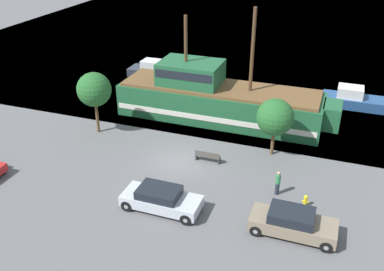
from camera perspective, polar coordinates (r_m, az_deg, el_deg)
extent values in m
plane|color=#5B5B5E|center=(30.98, -1.82, -3.49)|extent=(160.00, 160.00, 0.00)
plane|color=#33566B|center=(71.12, 11.66, 14.14)|extent=(80.00, 80.00, 0.00)
cube|color=#1E5633|center=(36.89, 3.63, 4.20)|extent=(17.30, 4.59, 2.72)
cube|color=silver|center=(37.06, 3.62, 3.63)|extent=(16.95, 4.67, 0.45)
cube|color=#1E5633|center=(35.55, 18.10, 2.59)|extent=(1.40, 2.52, 1.90)
cube|color=brown|center=(36.33, 3.70, 6.35)|extent=(16.60, 4.22, 0.25)
cube|color=#1E5633|center=(36.71, -0.17, 8.41)|extent=(5.19, 3.67, 1.88)
cube|color=black|center=(36.62, -0.17, 8.83)|extent=(4.93, 3.73, 0.68)
cylinder|color=#4C331E|center=(34.62, 8.08, 11.15)|extent=(0.28, 0.28, 6.73)
cylinder|color=#4C331E|center=(36.26, -0.83, 11.35)|extent=(0.28, 0.28, 5.72)
cube|color=#2D333D|center=(47.17, -4.41, 8.29)|extent=(6.73, 2.24, 0.83)
cube|color=silver|center=(47.09, -5.01, 9.37)|extent=(2.69, 1.75, 0.93)
cube|color=black|center=(46.77, -4.10, 9.28)|extent=(0.12, 1.57, 0.75)
cube|color=navy|center=(42.29, 20.73, 4.23)|extent=(5.63, 2.28, 0.92)
cube|color=silver|center=(41.94, 20.37, 5.49)|extent=(2.25, 1.77, 0.94)
cube|color=black|center=(41.97, 21.28, 5.34)|extent=(0.12, 1.59, 0.75)
cube|color=#B7BCC6|center=(26.08, -4.08, -8.68)|extent=(4.80, 1.93, 0.66)
cube|color=black|center=(25.78, -4.42, -7.55)|extent=(2.50, 1.74, 0.52)
cylinder|color=black|center=(25.00, -0.81, -11.15)|extent=(0.71, 0.22, 0.71)
cylinder|color=gray|center=(25.00, -0.81, -11.15)|extent=(0.27, 0.25, 0.27)
cylinder|color=black|center=(26.30, 0.54, -8.90)|extent=(0.71, 0.22, 0.71)
cylinder|color=gray|center=(26.30, 0.54, -8.90)|extent=(0.27, 0.25, 0.27)
cylinder|color=black|center=(26.31, -8.68, -9.26)|extent=(0.71, 0.22, 0.71)
cylinder|color=gray|center=(26.31, -8.68, -9.26)|extent=(0.27, 0.25, 0.27)
cylinder|color=black|center=(27.55, -6.99, -7.23)|extent=(0.71, 0.22, 0.71)
cylinder|color=gray|center=(27.55, -6.99, -7.23)|extent=(0.27, 0.25, 0.27)
cylinder|color=black|center=(32.32, -24.03, -4.00)|extent=(0.70, 0.22, 0.70)
cylinder|color=gray|center=(32.32, -24.03, -4.00)|extent=(0.27, 0.25, 0.27)
cube|color=#7F705B|center=(24.87, 13.31, -11.54)|extent=(4.74, 1.89, 0.71)
cube|color=black|center=(24.48, 13.14, -10.31)|extent=(2.47, 1.70, 0.57)
cylinder|color=black|center=(24.37, 17.47, -13.97)|extent=(0.69, 0.22, 0.69)
cylinder|color=gray|center=(24.37, 17.47, -13.97)|extent=(0.26, 0.25, 0.26)
cylinder|color=black|center=(25.70, 17.75, -11.53)|extent=(0.69, 0.22, 0.69)
cylinder|color=gray|center=(25.70, 17.75, -11.53)|extent=(0.26, 0.25, 0.26)
cylinder|color=black|center=(24.53, 8.50, -12.45)|extent=(0.69, 0.22, 0.69)
cylinder|color=gray|center=(24.53, 8.50, -12.45)|extent=(0.26, 0.25, 0.26)
cylinder|color=black|center=(25.86, 9.32, -10.11)|extent=(0.69, 0.22, 0.69)
cylinder|color=gray|center=(25.86, 9.32, -10.11)|extent=(0.26, 0.25, 0.26)
cylinder|color=yellow|center=(27.36, 14.86, -8.55)|extent=(0.22, 0.22, 0.56)
sphere|color=yellow|center=(27.15, 14.95, -7.94)|extent=(0.25, 0.25, 0.25)
cylinder|color=yellow|center=(27.34, 14.54, -8.45)|extent=(0.10, 0.09, 0.09)
cylinder|color=yellow|center=(27.34, 15.20, -8.56)|extent=(0.10, 0.09, 0.09)
cube|color=#4C4742|center=(30.82, 2.15, -2.75)|extent=(1.82, 0.45, 0.05)
cube|color=#4C4742|center=(30.55, 2.05, -2.56)|extent=(1.82, 0.06, 0.40)
cube|color=#2D2D2D|center=(31.17, 0.65, -2.84)|extent=(0.12, 0.36, 0.40)
cube|color=#2D2D2D|center=(30.73, 3.66, -3.38)|extent=(0.12, 0.36, 0.40)
cylinder|color=#232838|center=(27.92, 11.28, -6.95)|extent=(0.27, 0.27, 0.82)
cylinder|color=#337F4C|center=(27.52, 11.42, -5.70)|extent=(0.32, 0.32, 0.63)
sphere|color=tan|center=(27.29, 11.50, -4.95)|extent=(0.22, 0.22, 0.22)
cylinder|color=brown|center=(35.39, -12.52, 2.35)|extent=(0.24, 0.24, 2.55)
sphere|color=#235B28|center=(34.44, -12.93, 6.00)|extent=(2.71, 2.71, 2.71)
cylinder|color=brown|center=(32.01, 10.68, -0.97)|extent=(0.24, 0.24, 1.87)
sphere|color=#235B28|center=(31.08, 11.01, 2.41)|extent=(2.70, 2.70, 2.70)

